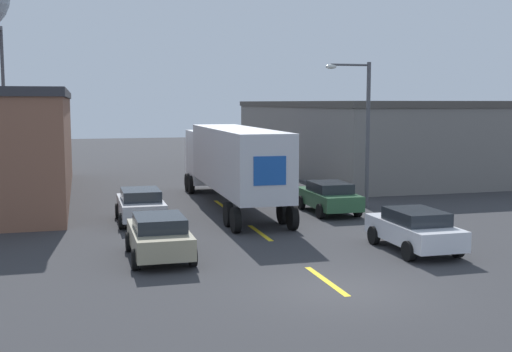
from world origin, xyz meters
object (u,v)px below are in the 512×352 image
object	(u,v)px
semi_truck	(230,159)
parked_car_left_far	(141,205)
parked_car_right_far	(264,172)
parked_car_right_mid	(329,197)
parked_car_left_near	(159,236)
parked_car_right_near	(414,229)
street_lamp	(362,124)

from	to	relation	value
semi_truck	parked_car_left_far	world-z (taller)	semi_truck
parked_car_right_far	parked_car_left_far	distance (m)	14.35
parked_car_left_far	parked_car_right_mid	bearing A→B (deg)	0.66
parked_car_left_far	parked_car_right_far	bearing A→B (deg)	51.59
parked_car_left_near	semi_truck	bearing A→B (deg)	64.35
parked_car_right_mid	parked_car_right_near	size ratio (longest dim) A/B	1.00
parked_car_right_far	parked_car_left_far	bearing A→B (deg)	-128.41
semi_truck	parked_car_right_near	world-z (taller)	semi_truck
parked_car_right_far	parked_car_right_near	xyz separation A→B (m)	(0.00, -19.30, 0.00)
parked_car_right_mid	parked_car_left_near	distance (m)	11.28
parked_car_right_far	parked_car_right_near	distance (m)	19.30
parked_car_left_near	parked_car_left_far	xyz separation A→B (m)	(0.00, 6.81, 0.00)
parked_car_left_near	parked_car_right_near	bearing A→B (deg)	-7.96
semi_truck	street_lamp	xyz separation A→B (m)	(6.23, -2.13, 1.80)
parked_car_right_mid	street_lamp	world-z (taller)	street_lamp
street_lamp	parked_car_right_far	bearing A→B (deg)	101.66
parked_car_left_near	parked_car_right_far	bearing A→B (deg)	63.72
semi_truck	parked_car_right_mid	size ratio (longest dim) A/B	3.46
semi_truck	street_lamp	bearing A→B (deg)	-18.20
parked_car_right_near	street_lamp	world-z (taller)	street_lamp
street_lamp	semi_truck	bearing A→B (deg)	161.13
parked_car_right_far	parked_car_left_far	size ratio (longest dim) A/B	1.00
parked_car_right_near	semi_truck	bearing A→B (deg)	110.18
parked_car_right_mid	parked_car_left_near	xyz separation A→B (m)	(-8.92, -6.91, 0.00)
parked_car_right_far	street_lamp	world-z (taller)	street_lamp
parked_car_right_far	parked_car_right_mid	bearing A→B (deg)	-90.00
parked_car_right_far	parked_car_right_near	world-z (taller)	same
parked_car_right_near	parked_car_left_far	xyz separation A→B (m)	(-8.92, 8.06, 0.00)
semi_truck	parked_car_right_far	bearing A→B (deg)	63.62
semi_truck	parked_car_left_far	size ratio (longest dim) A/B	3.46
parked_car_right_near	parked_car_left_near	bearing A→B (deg)	172.04
parked_car_right_mid	parked_car_right_far	distance (m)	11.14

